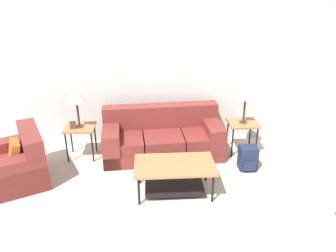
% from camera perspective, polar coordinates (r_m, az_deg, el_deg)
% --- Properties ---
extents(wall_back, '(8.64, 0.06, 2.60)m').
position_cam_1_polar(wall_back, '(5.92, -0.80, 9.25)').
color(wall_back, silver).
rests_on(wall_back, ground_plane).
extents(couch, '(2.07, 1.00, 0.82)m').
position_cam_1_polar(couch, '(5.70, -0.98, -2.13)').
color(couch, maroon).
rests_on(couch, ground_plane).
extents(armchair, '(1.33, 1.30, 0.80)m').
position_cam_1_polar(armchair, '(5.43, -25.65, -6.30)').
color(armchair, maroon).
rests_on(armchair, ground_plane).
extents(coffee_table, '(1.13, 0.64, 0.47)m').
position_cam_1_polar(coffee_table, '(4.66, 1.14, -7.90)').
color(coffee_table, '#A87042').
rests_on(coffee_table, ground_plane).
extents(side_table_left, '(0.50, 0.45, 0.57)m').
position_cam_1_polar(side_table_left, '(5.70, -15.07, -0.71)').
color(side_table_left, '#A87042').
rests_on(side_table_left, ground_plane).
extents(side_table_right, '(0.50, 0.45, 0.57)m').
position_cam_1_polar(side_table_right, '(5.82, 12.88, 0.03)').
color(side_table_right, '#A87042').
rests_on(side_table_right, ground_plane).
extents(table_lamp_left, '(0.30, 0.30, 0.66)m').
position_cam_1_polar(table_lamp_left, '(5.49, -15.74, 4.98)').
color(table_lamp_left, '#472D1E').
rests_on(table_lamp_left, side_table_left).
extents(table_lamp_right, '(0.30, 0.30, 0.66)m').
position_cam_1_polar(table_lamp_right, '(5.61, 13.45, 5.64)').
color(table_lamp_right, '#472D1E').
rests_on(table_lamp_right, side_table_right).
extents(backpack, '(0.28, 0.30, 0.39)m').
position_cam_1_polar(backpack, '(5.45, 13.72, -5.48)').
color(backpack, '#1E2847').
rests_on(backpack, ground_plane).
extents(picture_frame, '(0.10, 0.04, 0.13)m').
position_cam_1_polar(picture_frame, '(5.61, -16.25, 0.19)').
color(picture_frame, '#4C3828').
rests_on(picture_frame, side_table_left).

